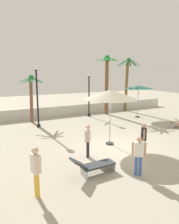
% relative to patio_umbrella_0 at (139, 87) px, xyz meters
% --- Properties ---
extents(ground_plane, '(56.00, 56.00, 0.00)m').
position_rel_patio_umbrella_0_xyz_m(ground_plane, '(-6.07, -5.39, -2.70)').
color(ground_plane, '#B2A893').
extents(boundary_wall, '(25.20, 0.30, 0.93)m').
position_rel_patio_umbrella_0_xyz_m(boundary_wall, '(-6.07, 3.95, -2.24)').
color(boundary_wall, silver).
rests_on(boundary_wall, ground_plane).
extents(patio_umbrella_0, '(2.50, 2.50, 2.92)m').
position_rel_patio_umbrella_0_xyz_m(patio_umbrella_0, '(0.00, 0.00, 0.00)').
color(patio_umbrella_0, '#333338').
rests_on(patio_umbrella_0, ground_plane).
extents(patio_umbrella_2, '(2.99, 2.99, 3.14)m').
position_rel_patio_umbrella_0_xyz_m(patio_umbrella_2, '(-6.18, -4.76, 0.13)').
color(patio_umbrella_2, '#333338').
rests_on(patio_umbrella_2, ground_plane).
extents(palm_tree_1, '(2.33, 2.33, 5.62)m').
position_rel_patio_umbrella_0_xyz_m(palm_tree_1, '(-1.70, 2.59, 0.78)').
color(palm_tree_1, brown).
rests_on(palm_tree_1, ground_plane).
extents(palm_tree_2, '(2.00, 2.03, 3.84)m').
position_rel_patio_umbrella_0_xyz_m(palm_tree_2, '(-8.82, 2.66, -0.21)').
color(palm_tree_2, brown).
rests_on(palm_tree_2, ground_plane).
extents(palm_tree_3, '(2.71, 2.71, 5.49)m').
position_rel_patio_umbrella_0_xyz_m(palm_tree_3, '(1.21, 3.21, 0.78)').
color(palm_tree_3, brown).
rests_on(palm_tree_3, ground_plane).
extents(lamp_post_0, '(0.37, 0.37, 4.00)m').
position_rel_patio_umbrella_0_xyz_m(lamp_post_0, '(-3.67, 2.51, -0.25)').
color(lamp_post_0, black).
rests_on(lamp_post_0, ground_plane).
extents(lamp_post_1, '(0.37, 0.37, 4.54)m').
position_rel_patio_umbrella_0_xyz_m(lamp_post_1, '(-8.82, 0.82, 0.08)').
color(lamp_post_1, black).
rests_on(lamp_post_1, ground_plane).
extents(lounge_chair_1, '(1.89, 0.59, 0.84)m').
position_rel_patio_umbrella_0_xyz_m(lounge_chair_1, '(-8.73, -7.41, -2.31)').
color(lounge_chair_1, '#B7B7BC').
rests_on(lounge_chair_1, ground_plane).
extents(guest_0, '(0.41, 0.46, 1.63)m').
position_rel_patio_umbrella_0_xyz_m(guest_0, '(-5.69, -6.95, -1.72)').
color(guest_0, silver).
rests_on(guest_0, ground_plane).
extents(guest_1, '(0.28, 0.56, 1.72)m').
position_rel_patio_umbrella_0_xyz_m(guest_1, '(-11.08, -7.87, -1.65)').
color(guest_1, gold).
rests_on(guest_1, ground_plane).
extents(guest_2, '(0.47, 0.41, 1.60)m').
position_rel_patio_umbrella_0_xyz_m(guest_2, '(-7.18, -8.31, -1.74)').
color(guest_2, '#3359B2').
rests_on(guest_2, ground_plane).
extents(guest_3, '(0.41, 0.46, 1.61)m').
position_rel_patio_umbrella_0_xyz_m(guest_3, '(-8.12, -5.80, -1.73)').
color(guest_3, '#26262D').
rests_on(guest_3, ground_plane).
extents(seagull_0, '(0.68, 1.20, 0.14)m').
position_rel_patio_umbrella_0_xyz_m(seagull_0, '(0.64, -2.01, 1.83)').
color(seagull_0, white).
extents(seagull_1, '(1.11, 0.90, 0.14)m').
position_rel_patio_umbrella_0_xyz_m(seagull_1, '(-3.94, 5.65, 2.23)').
color(seagull_1, white).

